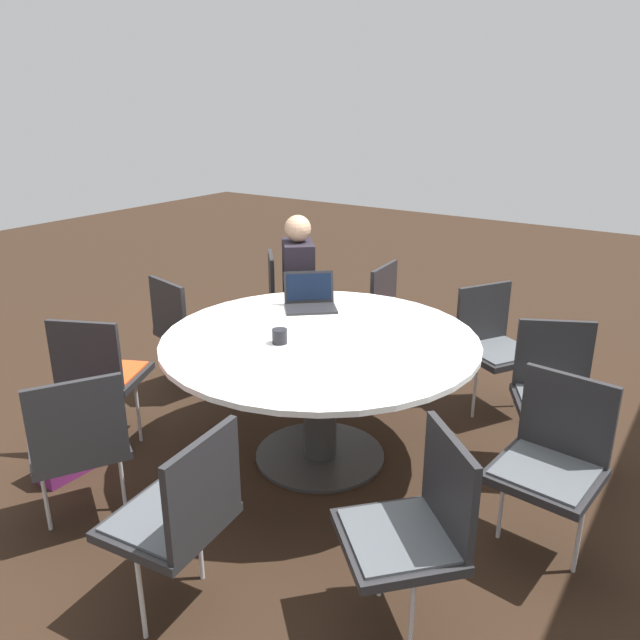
# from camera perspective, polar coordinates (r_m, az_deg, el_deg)

# --- Properties ---
(ground_plane) EXTENTS (16.00, 16.00, 0.00)m
(ground_plane) POSITION_cam_1_polar(r_m,az_deg,el_deg) (3.79, -0.00, -12.33)
(ground_plane) COLOR black
(conference_table) EXTENTS (1.76, 1.76, 0.76)m
(conference_table) POSITION_cam_1_polar(r_m,az_deg,el_deg) (3.50, -0.00, -3.92)
(conference_table) COLOR #333333
(conference_table) RESTS_ON ground_plane
(chair_0) EXTENTS (0.61, 0.61, 0.84)m
(chair_0) POSITION_cam_1_polar(r_m,az_deg,el_deg) (5.04, -2.97, 2.20)
(chair_0) COLOR #262628
(chair_0) RESTS_ON ground_plane
(chair_1) EXTENTS (0.51, 0.52, 0.84)m
(chair_1) POSITION_cam_1_polar(r_m,az_deg,el_deg) (4.48, -12.17, -0.46)
(chair_1) COLOR #262628
(chair_1) RESTS_ON ground_plane
(chair_2) EXTENTS (0.57, 0.58, 0.84)m
(chair_2) POSITION_cam_1_polar(r_m,az_deg,el_deg) (3.90, -19.53, -4.30)
(chair_2) COLOR #262628
(chair_2) RESTS_ON ground_plane
(chair_3) EXTENTS (0.59, 0.58, 0.84)m
(chair_3) POSITION_cam_1_polar(r_m,az_deg,el_deg) (3.19, -21.25, -10.05)
(chair_3) COLOR #262628
(chair_3) RESTS_ON ground_plane
(chair_4) EXTENTS (0.49, 0.47, 0.84)m
(chair_4) POSITION_cam_1_polar(r_m,az_deg,el_deg) (2.58, -12.71, -16.62)
(chair_4) COLOR #262628
(chair_4) RESTS_ON ground_plane
(chair_5) EXTENTS (0.61, 0.61, 0.84)m
(chair_5) POSITION_cam_1_polar(r_m,az_deg,el_deg) (2.49, 8.68, -17.77)
(chair_5) COLOR #262628
(chair_5) RESTS_ON ground_plane
(chair_6) EXTENTS (0.46, 0.48, 0.84)m
(chair_6) POSITION_cam_1_polar(r_m,az_deg,el_deg) (3.04, 20.50, -11.46)
(chair_6) COLOR #262628
(chair_6) RESTS_ON ground_plane
(chair_7) EXTENTS (0.57, 0.58, 0.84)m
(chair_7) POSITION_cam_1_polar(r_m,az_deg,el_deg) (3.70, 20.74, -5.75)
(chair_7) COLOR #262628
(chair_7) RESTS_ON ground_plane
(chair_8) EXTENTS (0.59, 0.59, 0.84)m
(chair_8) POSITION_cam_1_polar(r_m,az_deg,el_deg) (4.28, 15.60, -1.75)
(chair_8) COLOR #262628
(chair_8) RESTS_ON ground_plane
(chair_9) EXTENTS (0.47, 0.45, 0.84)m
(chair_9) POSITION_cam_1_polar(r_m,az_deg,el_deg) (4.67, 7.21, 0.66)
(chair_9) COLOR #262628
(chair_9) RESTS_ON ground_plane
(person_0) EXTENTS (0.42, 0.40, 1.19)m
(person_0) POSITION_cam_1_polar(r_m,az_deg,el_deg) (4.76, -1.81, 3.65)
(person_0) COLOR #231E28
(person_0) RESTS_ON ground_plane
(laptop) EXTENTS (0.39, 0.40, 0.21)m
(laptop) POSITION_cam_1_polar(r_m,az_deg,el_deg) (3.92, -0.93, 1.92)
(laptop) COLOR #232326
(laptop) RESTS_ON conference_table
(coffee_cup) EXTENTS (0.08, 0.08, 0.08)m
(coffee_cup) POSITION_cam_1_polar(r_m,az_deg,el_deg) (3.35, -3.71, -1.49)
(coffee_cup) COLOR black
(coffee_cup) RESTS_ON conference_table
(handbag) EXTENTS (0.36, 0.16, 0.28)m
(handbag) POSITION_cam_1_polar(r_m,az_deg,el_deg) (3.84, -21.97, -10.99)
(handbag) COLOR #661E56
(handbag) RESTS_ON ground_plane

